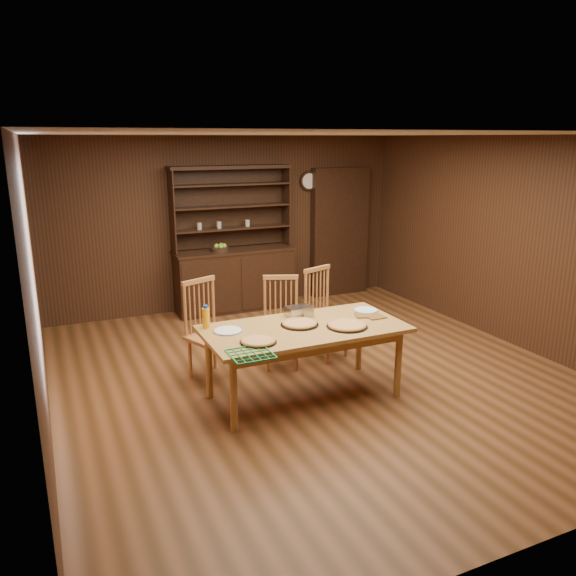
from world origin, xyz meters
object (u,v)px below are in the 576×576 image
china_hutch (234,271)px  chair_center (281,318)px  juice_bottle (206,317)px  dining_table (304,334)px  chair_left (206,325)px  chair_right (323,310)px

china_hutch → chair_center: (-0.22, -2.27, -0.04)m
chair_center → juice_bottle: bearing=-132.3°
china_hutch → dining_table: china_hutch is taller
chair_left → chair_center: (0.89, -0.03, -0.03)m
chair_center → china_hutch: bearing=105.7°
china_hutch → dining_table: bearing=-96.5°
chair_center → chair_right: bearing=25.1°
china_hutch → chair_right: (0.34, -2.24, -0.02)m
china_hutch → dining_table: (-0.36, -3.17, 0.08)m
chair_center → chair_right: (0.56, 0.04, 0.02)m
china_hutch → chair_center: size_ratio=2.09×
dining_table → chair_left: size_ratio=1.83×
chair_center → chair_left: bearing=-161.0°
chair_right → juice_bottle: 1.71m
dining_table → chair_right: (0.70, 0.93, -0.10)m
china_hutch → juice_bottle: china_hutch is taller
chair_center → chair_right: chair_right is taller
china_hutch → chair_left: (-1.10, -2.24, -0.02)m
china_hutch → chair_center: china_hutch is taller
chair_right → juice_bottle: size_ratio=4.71×
dining_table → chair_center: size_ratio=1.92×
china_hutch → dining_table: size_ratio=1.09×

